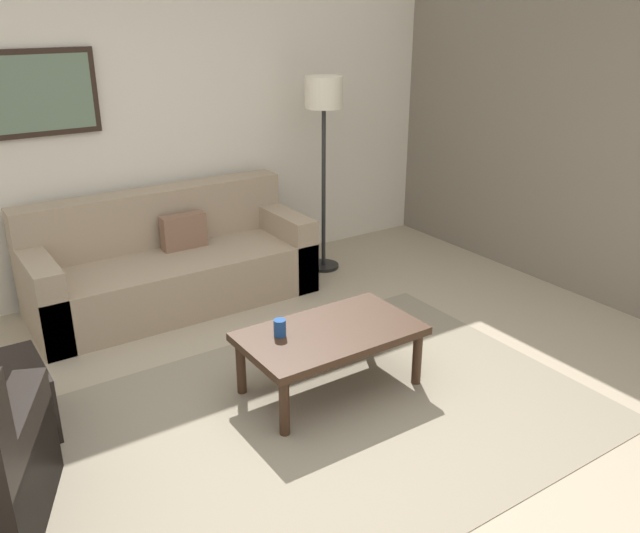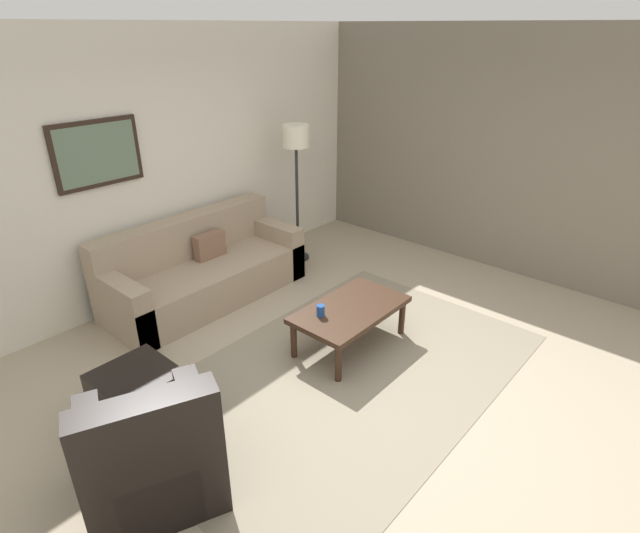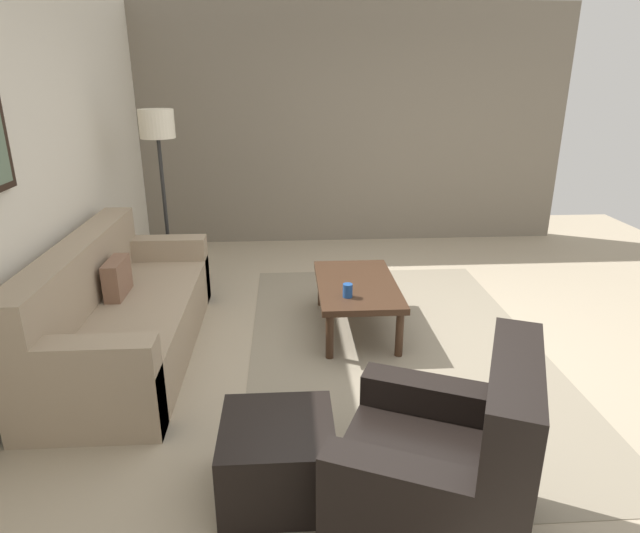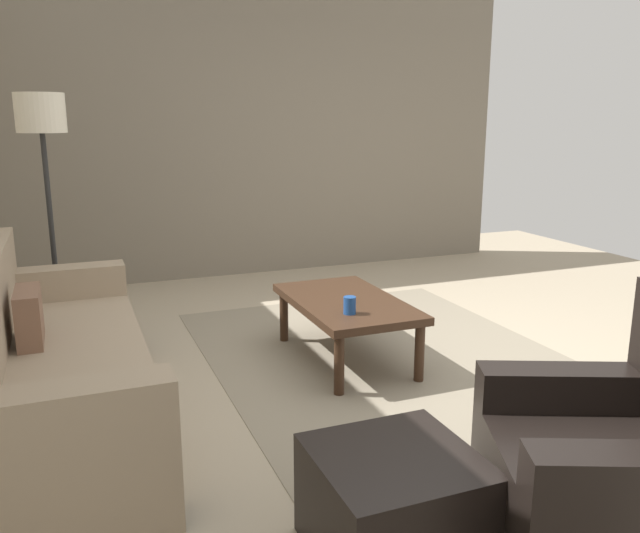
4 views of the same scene
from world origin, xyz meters
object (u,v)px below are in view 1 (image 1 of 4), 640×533
at_px(coffee_table, 330,337).
at_px(framed_artwork, 38,93).
at_px(couch_main, 169,265).
at_px(lamp_standing, 324,113).
at_px(cup, 280,328).

relative_size(coffee_table, framed_artwork, 1.30).
distance_m(couch_main, lamp_standing, 1.82).
distance_m(couch_main, cup, 1.74).
xyz_separation_m(couch_main, cup, (0.03, -1.74, 0.16)).
distance_m(coffee_table, lamp_standing, 2.31).
bearing_deg(lamp_standing, cup, -131.04).
relative_size(couch_main, cup, 21.05).
bearing_deg(lamp_standing, framed_artwork, 166.45).
distance_m(couch_main, coffee_table, 1.87).
height_order(coffee_table, cup, cup).
bearing_deg(couch_main, cup, -89.13).
bearing_deg(framed_artwork, cup, -70.90).
relative_size(lamp_standing, framed_artwork, 2.02).
xyz_separation_m(cup, framed_artwork, (-0.74, 2.14, 1.20)).
bearing_deg(framed_artwork, coffee_table, -65.31).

